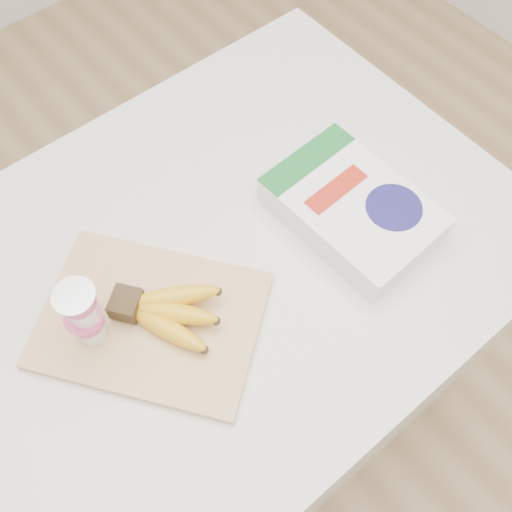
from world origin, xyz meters
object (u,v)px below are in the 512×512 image
(cereal_box, at_px, (352,209))
(bananas, at_px, (165,311))
(yogurt_stack, at_px, (84,315))
(cutting_board, at_px, (151,320))
(table, at_px, (207,362))

(cereal_box, bearing_deg, bananas, 170.85)
(yogurt_stack, xyz_separation_m, cereal_box, (0.46, -0.09, -0.06))
(cutting_board, distance_m, cereal_box, 0.39)
(bananas, bearing_deg, cutting_board, 142.12)
(bananas, relative_size, yogurt_stack, 1.26)
(cutting_board, bearing_deg, table, -16.34)
(yogurt_stack, relative_size, cereal_box, 0.48)
(bananas, bearing_deg, yogurt_stack, 155.82)
(table, distance_m, cutting_board, 0.47)
(table, bearing_deg, yogurt_stack, -178.02)
(cutting_board, height_order, cereal_box, cereal_box)
(table, bearing_deg, cutting_board, -159.94)
(table, bearing_deg, bananas, -145.12)
(yogurt_stack, bearing_deg, bananas, -24.18)
(yogurt_stack, bearing_deg, table, 1.98)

